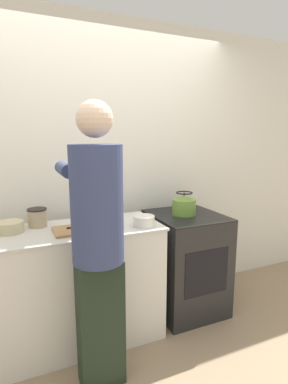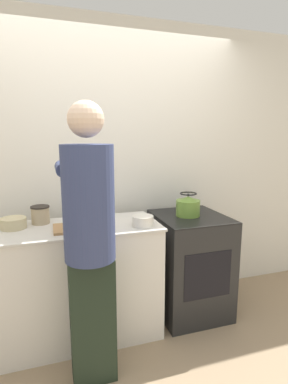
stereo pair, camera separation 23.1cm
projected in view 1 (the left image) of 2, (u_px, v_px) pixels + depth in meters
ground_plane at (127, 349)px, 2.26m from camera, size 12.00×12.00×0.00m
wall_back at (97, 169)px, 2.68m from camera, size 8.00×0.05×2.60m
counter at (73, 286)px, 2.30m from camera, size 1.35×0.57×0.91m
oven at (185, 262)px, 2.75m from camera, size 0.60×0.66×0.90m
person at (98, 238)px, 1.81m from camera, size 0.35×0.59×1.79m
cutting_board at (79, 229)px, 2.17m from camera, size 0.36×0.25×0.02m
knife at (80, 227)px, 2.17m from camera, size 0.20×0.08×0.01m
kettle at (184, 205)px, 2.65m from camera, size 0.21×0.21×0.20m
bowl_prep at (10, 227)px, 2.12m from camera, size 0.18×0.18×0.08m
bowl_mixing at (144, 221)px, 2.27m from camera, size 0.16×0.16×0.08m
canister_jar at (37, 218)px, 2.26m from camera, size 0.14×0.14×0.14m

